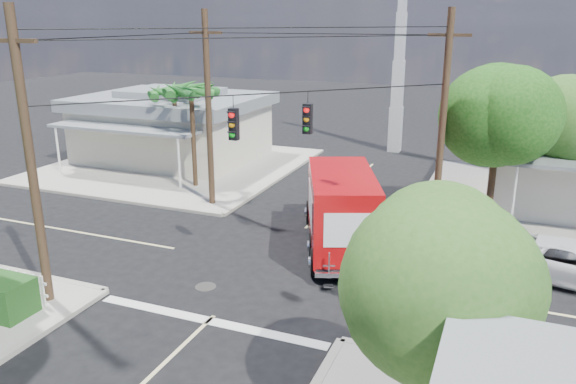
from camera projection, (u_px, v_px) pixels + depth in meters
The scene contains 15 objects.
ground at pixel (268, 265), 20.45m from camera, with size 120.00×120.00×0.00m, color black.
sidewalk_ne at pixel (575, 209), 26.19m from camera, with size 14.12×14.12×0.14m.
sidewalk_nw at pixel (176, 166), 33.96m from camera, with size 14.12×14.12×0.14m.
road_markings at pixel (250, 281), 19.15m from camera, with size 32.00×32.00×0.01m.
building_nw at pixel (173, 125), 35.13m from camera, with size 10.80×10.20×4.30m.
radio_tower at pixel (399, 66), 36.33m from camera, with size 0.80×0.80×17.00m.
tree_ne_front at pixel (499, 118), 22.46m from camera, with size 4.21×4.14×6.66m.
tree_ne_back at pixel (565, 128), 23.65m from camera, with size 3.77×3.66×5.82m.
tree_se at pixel (453, 276), 10.34m from camera, with size 3.67×3.54×5.62m.
palm_nw_front at pixel (191, 92), 28.29m from camera, with size 3.01×3.08×5.59m.
palm_nw_back at pixel (174, 94), 30.44m from camera, with size 3.01×3.08×5.19m.
utility_poles at pixel (245, 127), 21.06m from camera, with size 12.00×10.68×9.00m.
vending_boxes at pixel (470, 216), 23.42m from camera, with size 1.90×0.50×1.10m.
delivery_truck at pixel (340, 208), 21.49m from camera, with size 4.73×7.64×3.19m.
parked_car at pixel (570, 262), 18.99m from camera, with size 2.30×4.98×1.38m, color silver.
Camera 1 is at (7.71, -17.12, 8.57)m, focal length 35.00 mm.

